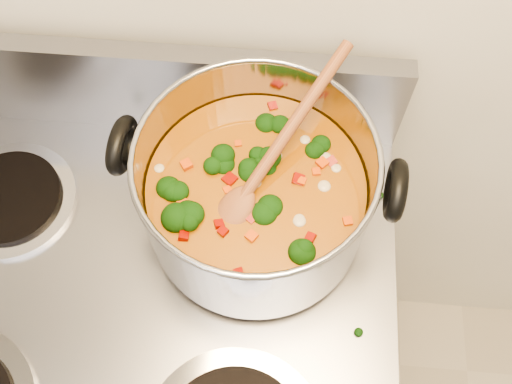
# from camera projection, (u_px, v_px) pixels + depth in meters

# --- Properties ---
(electric_range) EXTENTS (0.75, 0.67, 1.08)m
(electric_range) POSITION_uv_depth(u_px,v_px,m) (163.00, 372.00, 1.15)
(electric_range) COLOR gray
(electric_range) RESTS_ON ground
(stockpot) EXTENTS (0.35, 0.29, 0.18)m
(stockpot) POSITION_uv_depth(u_px,v_px,m) (256.00, 192.00, 0.73)
(stockpot) COLOR #A2A2AA
(stockpot) RESTS_ON electric_range
(wooden_spoon) EXTENTS (0.17, 0.25, 0.12)m
(wooden_spoon) POSITION_uv_depth(u_px,v_px,m) (263.00, 168.00, 0.70)
(wooden_spoon) COLOR brown
(wooden_spoon) RESTS_ON stockpot
(cooktop_crumbs) EXTENTS (0.22, 0.36, 0.01)m
(cooktop_crumbs) POSITION_uv_depth(u_px,v_px,m) (290.00, 260.00, 0.78)
(cooktop_crumbs) COLOR black
(cooktop_crumbs) RESTS_ON electric_range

